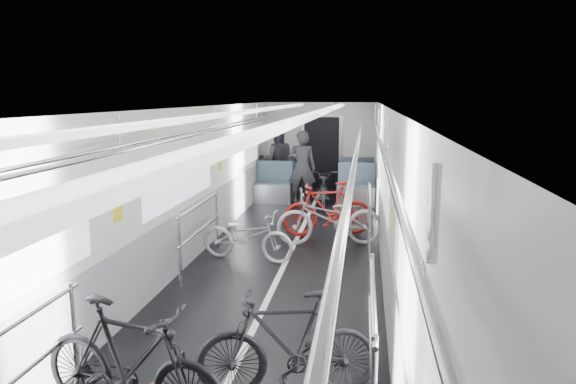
% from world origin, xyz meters
% --- Properties ---
extents(car_shell, '(3.02, 14.01, 2.41)m').
position_xyz_m(car_shell, '(0.00, 1.78, 1.13)').
color(car_shell, black).
rests_on(car_shell, ground).
extents(bike_left_mid, '(1.79, 0.88, 1.03)m').
position_xyz_m(bike_left_mid, '(-0.57, -3.67, 0.52)').
color(bike_left_mid, black).
rests_on(bike_left_mid, floor).
extents(bike_left_far, '(1.60, 0.79, 0.80)m').
position_xyz_m(bike_left_far, '(-0.61, 0.50, 0.40)').
color(bike_left_far, '#B9B9BE').
rests_on(bike_left_far, floor).
extents(bike_right_near, '(1.64, 0.79, 0.95)m').
position_xyz_m(bike_right_near, '(0.57, -3.09, 0.48)').
color(bike_right_near, black).
rests_on(bike_right_near, floor).
extents(bike_right_mid, '(1.94, 0.98, 0.97)m').
position_xyz_m(bike_right_mid, '(0.62, 1.55, 0.49)').
color(bike_right_mid, '#AFB0B4').
rests_on(bike_right_mid, floor).
extents(bike_right_far, '(1.76, 0.94, 1.02)m').
position_xyz_m(bike_right_far, '(0.53, 2.15, 0.51)').
color(bike_right_far, '#A71814').
rests_on(bike_right_far, floor).
extents(bike_aisle, '(0.76, 1.76, 0.90)m').
position_xyz_m(bike_aisle, '(0.25, 4.78, 0.45)').
color(bike_aisle, black).
rests_on(bike_aisle, floor).
extents(person_standing, '(0.67, 0.45, 1.78)m').
position_xyz_m(person_standing, '(-0.27, 4.80, 0.89)').
color(person_standing, black).
rests_on(person_standing, floor).
extents(person_seated, '(1.05, 0.90, 1.85)m').
position_xyz_m(person_seated, '(-1.05, 5.81, 0.93)').
color(person_seated, '#28252C').
rests_on(person_seated, floor).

